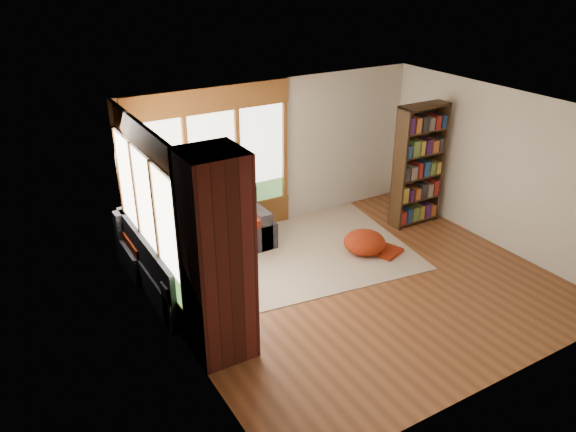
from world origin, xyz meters
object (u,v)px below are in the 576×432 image
sectional_sofa (193,251)px  dog_brindle (197,241)px  dog_tan (214,220)px  pouf (364,241)px  area_rug (293,252)px  bookshelf (419,166)px  brick_chimney (217,258)px

sectional_sofa → dog_brindle: bearing=-101.0°
dog_tan → pouf: bearing=-49.1°
pouf → area_rug: bearing=149.2°
area_rug → bookshelf: 2.72m
bookshelf → dog_tan: bookshelf is taller
sectional_sofa → bookshelf: 4.20m
area_rug → dog_brindle: bearing=-174.0°
pouf → dog_brindle: 2.81m
pouf → dog_tan: bearing=160.7°
area_rug → dog_tan: (-1.28, 0.20, 0.81)m
bookshelf → pouf: size_ratio=3.19×
brick_chimney → dog_tan: 2.10m
dog_brindle → sectional_sofa: bearing=-15.7°
pouf → dog_brindle: (-2.72, 0.42, 0.55)m
sectional_sofa → dog_brindle: 0.70m
area_rug → dog_tan: 1.53m
brick_chimney → area_rug: size_ratio=0.71×
area_rug → dog_brindle: (-1.72, -0.18, 0.74)m
brick_chimney → sectional_sofa: brick_chimney is taller
sectional_sofa → dog_tan: bearing=-24.2°
brick_chimney → dog_tan: brick_chimney is taller
bookshelf → area_rug: bearing=177.0°
sectional_sofa → dog_tan: dog_tan is taller
pouf → dog_tan: (-2.29, 0.80, 0.62)m
sectional_sofa → bookshelf: bookshelf is taller
area_rug → pouf: (1.01, -0.60, 0.19)m
dog_brindle → area_rug: bearing=-87.7°
sectional_sofa → brick_chimney: bearing=-101.3°
sectional_sofa → area_rug: sectional_sofa is taller
area_rug → dog_brindle: dog_brindle is taller
dog_tan → bookshelf: bearing=-34.8°
pouf → dog_tan: size_ratio=0.60×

